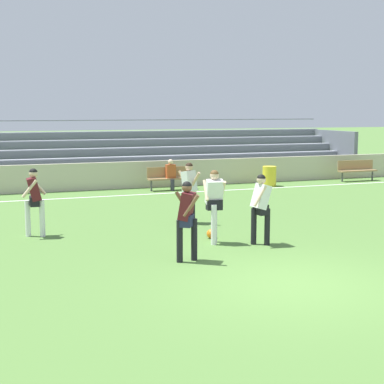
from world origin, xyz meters
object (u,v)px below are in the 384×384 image
at_px(player_dark_overlapping, 34,196).
at_px(player_white_pressing_high, 214,200).
at_px(bench_far_left, 357,168).
at_px(trash_bin, 269,176).
at_px(spectator_seated, 171,172).
at_px(soccer_ball, 211,234).
at_px(bleacher_stand, 64,156).
at_px(player_dark_deep_cover, 187,214).
at_px(player_white_wide_left, 189,187).
at_px(player_white_on_ball, 261,203).
at_px(bench_far_right, 170,176).

bearing_deg(player_dark_overlapping, player_white_pressing_high, -29.69).
height_order(bench_far_left, player_dark_overlapping, player_dark_overlapping).
relative_size(trash_bin, player_dark_overlapping, 0.48).
xyz_separation_m(spectator_seated, soccer_ball, (-1.69, -8.42, -0.59)).
bearing_deg(player_white_pressing_high, bench_far_left, 40.97).
distance_m(bleacher_stand, soccer_ball, 12.48).
bearing_deg(spectator_seated, player_dark_deep_cover, -106.11).
xyz_separation_m(bench_far_left, player_white_wide_left, (-10.16, -6.57, 0.45)).
bearing_deg(player_dark_deep_cover, bench_far_left, 41.88).
bearing_deg(bench_far_left, player_dark_deep_cover, -138.12).
bearing_deg(bleacher_stand, player_white_pressing_high, -82.31).
height_order(player_white_pressing_high, player_dark_deep_cover, player_white_pressing_high).
distance_m(spectator_seated, player_white_pressing_high, 9.13).
bearing_deg(soccer_ball, spectator_seated, 78.62).
relative_size(player_white_on_ball, player_white_wide_left, 0.98).
xyz_separation_m(bleacher_stand, player_dark_overlapping, (-2.13, -10.62, -0.12)).
bearing_deg(bench_far_left, player_white_wide_left, -147.11).
bearing_deg(bench_far_right, trash_bin, -3.77).
distance_m(bench_far_right, player_dark_deep_cover, 10.79).
distance_m(bench_far_left, trash_bin, 4.44).
relative_size(spectator_seated, player_dark_deep_cover, 0.73).
height_order(bench_far_left, soccer_ball, bench_far_left).
bearing_deg(bleacher_stand, soccer_ball, -81.39).
height_order(bench_far_left, player_white_on_ball, player_white_on_ball).
height_order(bleacher_stand, player_dark_overlapping, bleacher_stand).
bearing_deg(bench_far_right, bleacher_stand, 133.41).
relative_size(trash_bin, spectator_seated, 0.67).
height_order(player_white_pressing_high, soccer_ball, player_white_pressing_high).
xyz_separation_m(trash_bin, player_white_on_ball, (-5.05, -9.27, 0.56)).
distance_m(trash_bin, player_white_pressing_high, 10.66).
bearing_deg(bench_far_left, player_white_pressing_high, -139.03).
relative_size(bench_far_right, player_white_on_ball, 1.10).
relative_size(bleacher_stand, soccer_ball, 122.67).
height_order(bleacher_stand, trash_bin, bleacher_stand).
distance_m(player_dark_overlapping, player_white_wide_left, 4.14).
bearing_deg(bench_far_right, player_white_pressing_high, -101.40).
height_order(bench_far_left, spectator_seated, spectator_seated).
bearing_deg(soccer_ball, player_dark_overlapping, 157.21).
distance_m(bench_far_right, bench_far_left, 8.60).
distance_m(player_white_on_ball, player_white_wide_left, 3.06).
relative_size(bench_far_left, player_dark_overlapping, 1.07).
bearing_deg(player_dark_overlapping, trash_bin, 33.72).
bearing_deg(player_white_pressing_high, player_white_wide_left, 83.75).
relative_size(bench_far_left, player_dark_deep_cover, 1.08).
bearing_deg(bench_far_left, bleacher_stand, 162.81).
bearing_deg(trash_bin, bleacher_stand, 152.44).
bearing_deg(soccer_ball, player_white_wide_left, 85.92).
bearing_deg(soccer_ball, trash_bin, 54.59).
bearing_deg(trash_bin, spectator_seated, 177.82).
height_order(player_white_pressing_high, player_white_wide_left, player_white_pressing_high).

